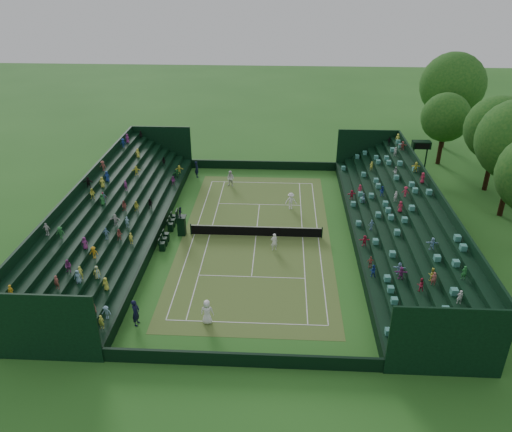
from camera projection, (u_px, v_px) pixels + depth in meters
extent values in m
plane|color=#265F1E|center=(256.00, 236.00, 44.09)|extent=(160.00, 160.00, 0.00)
cube|color=#377A28|center=(256.00, 236.00, 44.09)|extent=(12.97, 26.77, 0.01)
cube|color=black|center=(263.00, 165.00, 57.97)|extent=(17.17, 0.20, 1.00)
cube|color=black|center=(242.00, 360.00, 29.76)|extent=(17.17, 0.20, 1.00)
cube|color=black|center=(353.00, 234.00, 43.46)|extent=(0.20, 31.77, 1.00)
cube|color=black|center=(161.00, 229.00, 44.27)|extent=(0.20, 31.77, 1.00)
cube|color=black|center=(359.00, 234.00, 43.44)|extent=(0.80, 32.00, 1.00)
cube|color=black|center=(368.00, 232.00, 43.29)|extent=(0.80, 32.00, 1.45)
cube|color=black|center=(378.00, 230.00, 43.15)|extent=(0.80, 32.00, 1.90)
cube|color=black|center=(388.00, 228.00, 43.01)|extent=(0.80, 32.00, 2.35)
cube|color=black|center=(397.00, 226.00, 42.87)|extent=(0.80, 32.00, 2.80)
cube|color=black|center=(407.00, 224.00, 42.73)|extent=(0.80, 32.00, 3.25)
cube|color=black|center=(417.00, 222.00, 42.59)|extent=(0.80, 32.00, 3.70)
cube|color=black|center=(427.00, 219.00, 42.45)|extent=(0.80, 32.00, 4.15)
cube|color=black|center=(433.00, 216.00, 42.25)|extent=(0.20, 32.00, 4.90)
cube|color=black|center=(155.00, 229.00, 44.29)|extent=(0.80, 32.00, 1.00)
cube|color=black|center=(146.00, 226.00, 44.23)|extent=(0.80, 32.00, 1.45)
cube|color=black|center=(137.00, 224.00, 44.16)|extent=(0.80, 32.00, 1.90)
cube|color=black|center=(128.00, 221.00, 44.10)|extent=(0.80, 32.00, 2.35)
cube|color=black|center=(118.00, 219.00, 44.04)|extent=(0.80, 32.00, 2.80)
cube|color=black|center=(109.00, 216.00, 43.97)|extent=(0.80, 32.00, 3.25)
cube|color=black|center=(100.00, 214.00, 43.91)|extent=(0.80, 32.00, 3.70)
cube|color=black|center=(91.00, 211.00, 43.84)|extent=(0.80, 32.00, 4.15)
cube|color=black|center=(84.00, 207.00, 43.69)|extent=(0.20, 32.00, 4.90)
cylinder|color=black|center=(191.00, 229.00, 44.13)|extent=(0.10, 0.10, 1.06)
cylinder|color=black|center=(322.00, 233.00, 43.57)|extent=(0.10, 0.10, 1.06)
cube|color=black|center=(256.00, 232.00, 43.88)|extent=(11.57, 0.02, 0.86)
cube|color=white|center=(256.00, 227.00, 43.67)|extent=(11.57, 0.04, 0.07)
cylinder|color=black|center=(412.00, 160.00, 56.80)|extent=(0.16, 0.16, 3.00)
cylinder|color=black|center=(426.00, 160.00, 56.73)|extent=(0.16, 0.16, 3.00)
cube|color=black|center=(421.00, 145.00, 55.94)|extent=(2.00, 1.00, 0.80)
cylinder|color=black|center=(504.00, 196.00, 46.81)|extent=(0.50, 0.50, 4.02)
cylinder|color=black|center=(488.00, 174.00, 52.18)|extent=(0.50, 0.50, 3.61)
sphere|color=#144814|center=(498.00, 129.00, 49.94)|extent=(6.61, 6.61, 6.61)
cylinder|color=black|center=(440.00, 152.00, 59.08)|extent=(0.50, 0.50, 3.06)
sphere|color=#144814|center=(446.00, 117.00, 57.18)|extent=(5.59, 5.59, 5.59)
cylinder|color=black|center=(444.00, 131.00, 64.05)|extent=(0.50, 0.50, 4.33)
sphere|color=#144814|center=(453.00, 85.00, 61.36)|extent=(7.92, 7.92, 7.92)
cube|color=black|center=(182.00, 226.00, 43.94)|extent=(0.67, 0.67, 1.73)
cube|color=black|center=(181.00, 217.00, 43.53)|extent=(0.86, 0.86, 0.10)
cube|color=black|center=(177.00, 213.00, 43.39)|extent=(0.08, 0.86, 0.67)
imported|color=black|center=(181.00, 212.00, 43.30)|extent=(0.47, 0.53, 0.89)
cube|color=black|center=(162.00, 246.00, 41.78)|extent=(0.46, 0.46, 0.74)
cube|color=black|center=(159.00, 242.00, 41.58)|extent=(0.06, 0.46, 0.46)
cube|color=black|center=(164.00, 242.00, 42.49)|extent=(0.46, 0.46, 0.74)
cube|color=black|center=(161.00, 237.00, 42.29)|extent=(0.06, 0.46, 0.46)
cube|color=black|center=(166.00, 237.00, 43.20)|extent=(0.46, 0.46, 0.74)
cube|color=black|center=(163.00, 232.00, 43.00)|extent=(0.06, 0.46, 0.46)
cube|color=black|center=(171.00, 227.00, 44.79)|extent=(0.46, 0.46, 0.74)
cube|color=black|center=(168.00, 223.00, 44.59)|extent=(0.06, 0.46, 0.46)
cube|color=black|center=(172.00, 223.00, 45.51)|extent=(0.46, 0.46, 0.74)
cube|color=black|center=(170.00, 218.00, 45.30)|extent=(0.06, 0.46, 0.46)
cube|color=black|center=(174.00, 219.00, 46.22)|extent=(0.46, 0.46, 0.74)
cube|color=black|center=(171.00, 214.00, 46.02)|extent=(0.06, 0.46, 0.46)
imported|color=white|center=(207.00, 312.00, 33.15)|extent=(0.90, 0.60, 1.81)
imported|color=white|center=(274.00, 242.00, 41.60)|extent=(0.66, 0.52, 1.60)
imported|color=white|center=(231.00, 179.00, 53.44)|extent=(1.04, 0.93, 1.75)
imported|color=white|center=(291.00, 201.00, 48.52)|extent=(1.16, 0.73, 1.71)
imported|color=black|center=(197.00, 169.00, 55.67)|extent=(0.63, 0.79, 1.88)
imported|color=black|center=(136.00, 313.00, 32.99)|extent=(0.55, 0.76, 1.93)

